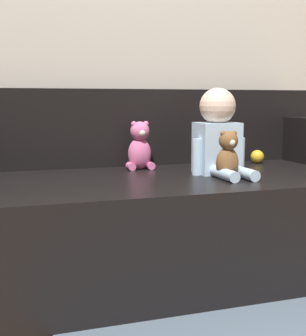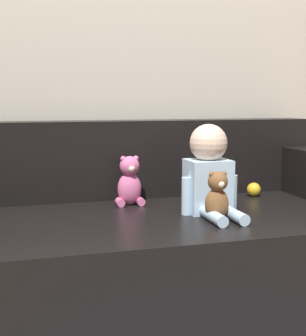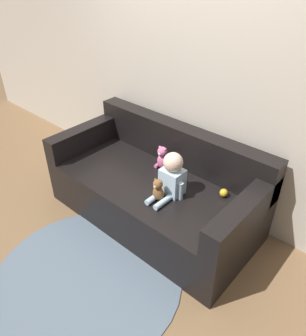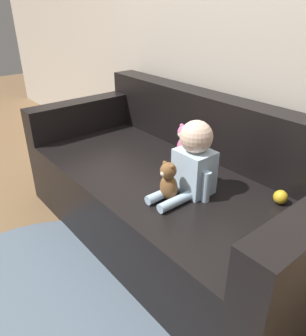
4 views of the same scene
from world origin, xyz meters
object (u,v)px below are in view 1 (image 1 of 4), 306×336
at_px(couch, 158,205).
at_px(teddy_bear_brown, 228,155).
at_px(toy_ball, 257,157).
at_px(plush_toy_side, 140,147).
at_px(person_baby, 218,135).

height_order(couch, teddy_bear_brown, couch).
xyz_separation_m(couch, toy_ball, (0.64, 0.17, 0.19)).
distance_m(couch, plush_toy_side, 0.31).
xyz_separation_m(plush_toy_side, toy_ball, (0.68, 0.02, -0.08)).
relative_size(person_baby, plush_toy_side, 1.66).
height_order(plush_toy_side, toy_ball, plush_toy_side).
relative_size(couch, plush_toy_side, 8.38).
relative_size(couch, person_baby, 5.04).
bearing_deg(person_baby, toy_ball, 36.05).
bearing_deg(couch, toy_ball, 14.68).
distance_m(person_baby, plush_toy_side, 0.41).
distance_m(person_baby, teddy_bear_brown, 0.17).
bearing_deg(plush_toy_side, person_baby, -38.70).
height_order(teddy_bear_brown, plush_toy_side, plush_toy_side).
distance_m(teddy_bear_brown, toy_ball, 0.58).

